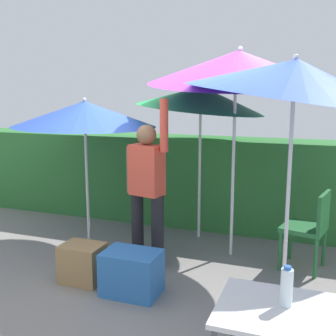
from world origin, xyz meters
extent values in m
plane|color=gray|center=(0.00, 0.00, 0.00)|extent=(24.00, 24.00, 0.00)
cube|color=#2D7033|center=(0.00, 1.76, 0.65)|extent=(8.00, 0.70, 1.30)
cylinder|color=silver|center=(0.12, 1.19, 0.86)|extent=(0.04, 0.04, 1.73)
cone|color=green|center=(0.12, 1.20, 1.87)|extent=(1.69, 1.67, 0.46)
sphere|color=silver|center=(0.12, 1.22, 2.04)|extent=(0.05, 0.05, 0.05)
cylinder|color=silver|center=(-1.21, 0.55, 0.76)|extent=(0.04, 0.04, 1.52)
cone|color=blue|center=(-1.21, 0.55, 1.68)|extent=(1.82, 1.81, 0.35)
sphere|color=silver|center=(-1.21, 0.55, 1.85)|extent=(0.05, 0.05, 0.05)
cylinder|color=silver|center=(0.66, 0.72, 1.02)|extent=(0.04, 0.04, 2.05)
cone|color=purple|center=(0.68, 0.73, 2.22)|extent=(2.08, 2.09, 0.66)
sphere|color=silver|center=(0.70, 0.74, 2.42)|extent=(0.05, 0.05, 0.05)
cylinder|color=silver|center=(1.35, -0.18, 0.95)|extent=(0.04, 0.04, 1.89)
cone|color=blue|center=(1.35, -0.16, 2.06)|extent=(1.96, 1.93, 0.61)
sphere|color=silver|center=(1.35, -0.13, 2.25)|extent=(0.05, 0.05, 0.05)
cylinder|color=black|center=(-0.04, 0.07, 0.41)|extent=(0.14, 0.14, 0.82)
cylinder|color=black|center=(-0.31, 0.14, 0.41)|extent=(0.14, 0.14, 0.82)
cube|color=#E04C38|center=(-0.18, 0.11, 1.10)|extent=(0.40, 0.30, 0.56)
sphere|color=#8C6647|center=(-0.18, 0.11, 1.49)|extent=(0.22, 0.22, 0.22)
cylinder|color=#E04C38|center=(0.05, 0.05, 1.60)|extent=(0.11, 0.11, 0.56)
cylinder|color=#8C6647|center=(-0.40, 0.16, 1.08)|extent=(0.11, 0.11, 0.52)
cylinder|color=#236633|center=(1.34, 0.83, 0.22)|extent=(0.04, 0.04, 0.44)
cylinder|color=#236633|center=(1.26, 0.46, 0.22)|extent=(0.04, 0.04, 0.44)
cylinder|color=#236633|center=(1.71, 0.75, 0.22)|extent=(0.04, 0.04, 0.44)
cylinder|color=#236633|center=(1.63, 0.38, 0.22)|extent=(0.04, 0.04, 0.44)
cube|color=#236633|center=(1.48, 0.61, 0.47)|extent=(0.53, 0.53, 0.05)
cube|color=#236633|center=(1.68, 0.56, 0.69)|extent=(0.14, 0.44, 0.40)
cube|color=#2D6BB7|center=(-0.04, -0.60, 0.21)|extent=(0.55, 0.39, 0.43)
cube|color=#9E7A4C|center=(-0.64, -0.53, 0.20)|extent=(0.42, 0.33, 0.40)
cylinder|color=#4C4C51|center=(1.13, -1.52, 0.36)|extent=(0.04, 0.04, 0.71)
cube|color=silver|center=(1.49, -1.78, 0.73)|extent=(0.80, 0.60, 0.03)
cylinder|color=silver|center=(1.47, -1.73, 0.85)|extent=(0.07, 0.07, 0.22)
cylinder|color=#2D60B7|center=(1.47, -1.73, 0.97)|extent=(0.04, 0.04, 0.02)
camera|label=1|loc=(1.59, -4.01, 1.94)|focal=44.17mm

